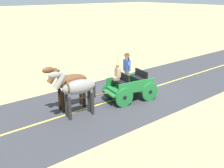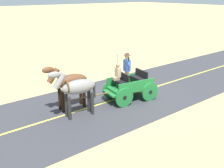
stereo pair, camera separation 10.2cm
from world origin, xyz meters
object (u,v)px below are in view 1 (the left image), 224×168
(traffic_cone, at_px, (138,71))
(horse_off_side, at_px, (69,82))
(horse_near_side, at_px, (77,88))
(horse_drawn_carriage, at_px, (129,85))

(traffic_cone, bearing_deg, horse_off_side, 106.78)
(horse_near_side, bearing_deg, horse_off_side, -8.96)
(horse_off_side, xyz_separation_m, traffic_cone, (1.92, -6.38, -1.07))
(horse_drawn_carriage, relative_size, horse_near_side, 2.04)
(horse_drawn_carriage, distance_m, horse_off_side, 3.10)
(horse_drawn_carriage, bearing_deg, horse_near_side, 89.47)
(traffic_cone, bearing_deg, horse_drawn_carriage, 129.38)
(horse_drawn_carriage, distance_m, horse_near_side, 3.10)
(horse_drawn_carriage, bearing_deg, horse_off_side, 72.65)
(horse_near_side, xyz_separation_m, horse_off_side, (0.88, -0.14, 0.00))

